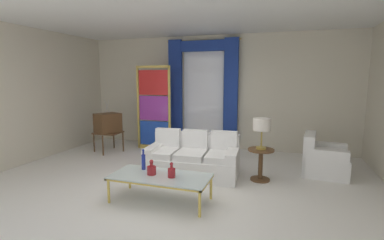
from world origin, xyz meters
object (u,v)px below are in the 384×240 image
Objects in this scene: bottle_blue_decanter at (172,172)px; bottle_crystal_tall at (143,161)px; couch_white_long at (193,159)px; armchair_white at (322,160)px; coffee_table at (160,177)px; bottle_amber_squat at (152,169)px; round_side_table at (261,162)px; table_lamp_brass at (262,126)px; peacock_figurine at (160,145)px; vintage_tv at (108,124)px; stained_glass_divider at (154,110)px.

bottle_blue_decanter is 0.62m from bottle_crystal_tall.
armchair_white is (2.42, 0.78, -0.02)m from couch_white_long.
bottle_blue_decanter is at bearing -5.96° from coffee_table.
armchair_white is at bearing 38.59° from bottle_amber_squat.
round_side_table is at bearing 34.61° from bottle_crystal_tall.
bottle_blue_decanter is 1.94m from table_lamp_brass.
couch_white_long reaches higher than peacock_figurine.
vintage_tv is 1.45m from peacock_figurine.
armchair_white is (2.67, 2.13, -0.20)m from bottle_amber_squat.
bottle_blue_decanter is 3.17m from armchair_white.
stained_glass_divider is 3.34m from round_side_table.
couch_white_long is at bearing -177.38° from round_side_table.
bottle_amber_squat is at bearing 176.53° from bottle_blue_decanter.
bottle_amber_squat is 2.15m from table_lamp_brass.
coffee_table is (-0.10, -1.35, 0.07)m from couch_white_long.
bottle_crystal_tall reaches higher than bottle_amber_squat.
table_lamp_brass is (3.90, -0.91, 0.30)m from vintage_tv.
stained_glass_divider is (-1.61, 1.58, 0.75)m from couch_white_long.
stained_glass_divider reaches higher than coffee_table.
couch_white_long is at bearing -162.13° from armchair_white.
bottle_crystal_tall reaches higher than round_side_table.
coffee_table is at bearing -42.71° from vintage_tv.
bottle_blue_decanter is 0.26× the size of armchair_white.
coffee_table is 0.23m from bottle_blue_decanter.
bottle_blue_decanter reaches higher than round_side_table.
table_lamp_brass is at bearing -27.69° from stained_glass_divider.
vintage_tv reaches higher than bottle_crystal_tall.
table_lamp_brass is at bearing 34.61° from bottle_crystal_tall.
couch_white_long reaches higher than coffee_table.
bottle_crystal_tall is at bearing -145.39° from round_side_table.
round_side_table is at bearing -13.12° from vintage_tv.
bottle_amber_squat is 0.42× the size of table_lamp_brass.
peacock_figurine is (1.33, 0.27, -0.51)m from vintage_tv.
bottle_amber_squat is at bearing -137.48° from round_side_table.
couch_white_long is 0.82× the size of stained_glass_divider.
stained_glass_divider reaches higher than peacock_figurine.
bottle_amber_squat is 2.80m from peacock_figurine.
couch_white_long is 3.02× the size of peacock_figurine.
table_lamp_brass is at bearing -13.12° from vintage_tv.
coffee_table is 4.48× the size of bottle_crystal_tall.
stained_glass_divider is (1.00, 0.61, 0.33)m from vintage_tv.
vintage_tv reaches higher than table_lamp_brass.
stained_glass_divider reaches higher than table_lamp_brass.
bottle_crystal_tall is at bearing -67.68° from stained_glass_divider.
stained_glass_divider is (-1.12, 2.74, 0.51)m from bottle_crystal_tall.
armchair_white reaches higher than bottle_amber_squat.
bottle_amber_squat is (-0.34, 0.02, -0.00)m from bottle_blue_decanter.
bottle_crystal_tall is at bearing -145.39° from table_lamp_brass.
couch_white_long reaches higher than bottle_crystal_tall.
bottle_amber_squat is 2.09m from round_side_table.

